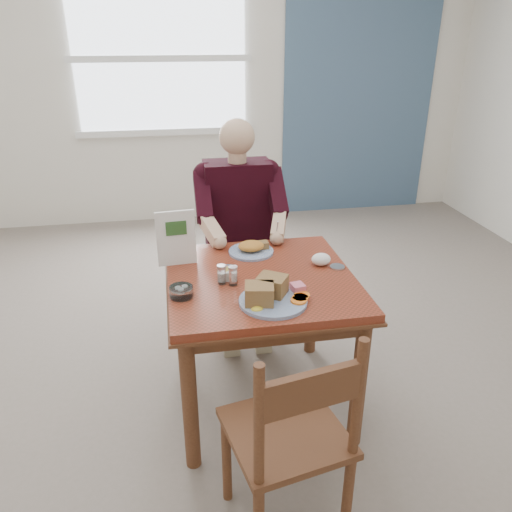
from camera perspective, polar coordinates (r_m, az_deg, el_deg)
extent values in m
plane|color=#72685C|center=(2.85, 0.51, -15.91)|extent=(6.00, 6.00, 0.00)
plane|color=silver|center=(5.17, -6.00, 19.37)|extent=(5.50, 0.00, 5.50)
cube|color=#425D7A|center=(5.51, 11.85, 19.33)|extent=(1.60, 0.02, 2.80)
ellipsoid|color=yellow|center=(2.12, 0.11, -6.17)|extent=(0.06, 0.04, 0.03)
ellipsoid|color=white|center=(2.56, 7.45, -0.37)|extent=(0.12, 0.11, 0.06)
cylinder|color=silver|center=(2.55, 9.27, -1.25)|extent=(0.09, 0.09, 0.01)
cube|color=white|center=(5.11, -10.87, 21.29)|extent=(1.60, 0.02, 1.30)
cube|color=white|center=(5.18, -10.27, 13.77)|extent=(1.72, 0.04, 0.06)
cube|color=white|center=(5.10, -10.87, 21.28)|extent=(1.72, 0.04, 0.06)
cube|color=maroon|center=(2.44, 0.57, -2.75)|extent=(0.90, 0.90, 0.04)
cube|color=brown|center=(2.46, 0.57, -3.32)|extent=(0.92, 0.92, 0.01)
cylinder|color=brown|center=(2.29, -7.57, -16.36)|extent=(0.07, 0.07, 0.71)
cylinder|color=brown|center=(2.43, 11.68, -14.02)|extent=(0.07, 0.07, 0.71)
cylinder|color=brown|center=(2.93, -8.47, -6.43)|extent=(0.07, 0.07, 0.71)
cylinder|color=brown|center=(3.04, 6.42, -5.12)|extent=(0.07, 0.07, 0.71)
cube|color=brown|center=(2.15, 2.53, -9.10)|extent=(0.80, 0.03, 0.08)
cube|color=brown|center=(2.82, -0.92, -0.45)|extent=(0.80, 0.03, 0.08)
cube|color=brown|center=(2.44, -8.50, -4.93)|extent=(0.03, 0.80, 0.08)
cube|color=brown|center=(2.57, 9.15, -3.40)|extent=(0.03, 0.80, 0.08)
cylinder|color=brown|center=(3.16, -4.65, -6.50)|extent=(0.04, 0.04, 0.45)
cylinder|color=brown|center=(3.21, 1.79, -5.93)|extent=(0.04, 0.04, 0.45)
cylinder|color=brown|center=(3.47, -5.27, -3.49)|extent=(0.04, 0.04, 0.45)
cylinder|color=brown|center=(3.52, 0.58, -3.01)|extent=(0.04, 0.04, 0.45)
cube|color=brown|center=(3.22, -1.94, -0.94)|extent=(0.42, 0.42, 0.03)
cylinder|color=brown|center=(3.28, -5.59, 3.87)|extent=(0.04, 0.04, 0.50)
cylinder|color=brown|center=(3.32, 0.62, 4.27)|extent=(0.04, 0.04, 0.50)
cube|color=brown|center=(3.26, -2.50, 5.72)|extent=(0.38, 0.03, 0.14)
cylinder|color=brown|center=(2.24, -3.38, -22.10)|extent=(0.05, 0.05, 0.45)
cylinder|color=brown|center=(2.33, 5.56, -19.69)|extent=(0.05, 0.05, 0.45)
cylinder|color=brown|center=(2.13, 10.37, -25.80)|extent=(0.05, 0.05, 0.45)
cube|color=brown|center=(1.99, 3.39, -19.48)|extent=(0.49, 0.49, 0.03)
cylinder|color=brown|center=(1.66, 0.34, -19.26)|extent=(0.04, 0.04, 0.50)
cylinder|color=brown|center=(1.79, 11.55, -15.98)|extent=(0.04, 0.04, 0.50)
cube|color=brown|center=(1.65, 6.37, -15.06)|extent=(0.38, 0.10, 0.14)
cube|color=tan|center=(3.07, -3.48, -0.76)|extent=(0.13, 0.38, 0.12)
cube|color=tan|center=(3.10, 0.19, -0.48)|extent=(0.13, 0.38, 0.12)
cube|color=tan|center=(3.06, -2.92, -7.28)|extent=(0.10, 0.10, 0.48)
cube|color=tan|center=(3.08, 0.80, -6.94)|extent=(0.10, 0.10, 0.48)
cube|color=black|center=(3.11, -2.12, 5.55)|extent=(0.40, 0.22, 0.58)
sphere|color=black|center=(3.03, -5.80, 9.26)|extent=(0.15, 0.15, 0.15)
sphere|color=black|center=(3.08, 1.37, 9.63)|extent=(0.15, 0.15, 0.15)
cylinder|color=tan|center=(3.00, -2.16, 11.03)|extent=(0.11, 0.11, 0.08)
sphere|color=tan|center=(2.98, -2.20, 13.46)|extent=(0.21, 0.21, 0.21)
cube|color=black|center=(2.94, -6.10, 6.77)|extent=(0.09, 0.29, 0.27)
cube|color=black|center=(3.00, 2.35, 7.26)|extent=(0.09, 0.29, 0.27)
sphere|color=black|center=(2.87, -5.83, 4.18)|extent=(0.09, 0.09, 0.09)
sphere|color=black|center=(2.93, 2.80, 4.73)|extent=(0.09, 0.09, 0.09)
cube|color=tan|center=(2.80, -5.03, 2.92)|extent=(0.14, 0.23, 0.14)
cube|color=tan|center=(2.85, 2.60, 3.43)|extent=(0.14, 0.23, 0.14)
sphere|color=tan|center=(2.73, -4.19, 1.60)|extent=(0.08, 0.08, 0.08)
sphere|color=tan|center=(2.78, 2.39, 2.06)|extent=(0.08, 0.08, 0.08)
cylinder|color=silver|center=(2.76, 2.41, 3.02)|extent=(0.01, 0.05, 0.12)
cylinder|color=white|center=(2.20, 1.96, -5.19)|extent=(0.38, 0.38, 0.02)
cube|color=#AE814D|center=(2.15, 0.39, -4.35)|extent=(0.14, 0.13, 0.08)
cube|color=#AE814D|center=(2.23, 1.85, -3.33)|extent=(0.16, 0.16, 0.08)
cylinder|color=orange|center=(2.19, 4.89, -5.09)|extent=(0.10, 0.10, 0.01)
cylinder|color=orange|center=(2.21, 5.08, -4.78)|extent=(0.09, 0.09, 0.01)
cylinder|color=orange|center=(2.23, 5.26, -4.49)|extent=(0.08, 0.08, 0.01)
cube|color=#E66D85|center=(2.27, 4.79, -3.58)|extent=(0.07, 0.07, 0.03)
cylinder|color=white|center=(2.69, -0.56, 0.51)|extent=(0.26, 0.26, 0.01)
ellipsoid|color=orange|center=(2.67, -0.57, 1.15)|extent=(0.15, 0.13, 0.05)
cube|color=#AE814D|center=(2.70, 0.45, 1.26)|extent=(0.09, 0.06, 0.04)
cylinder|color=white|center=(2.41, -3.35, -2.03)|extent=(0.09, 0.09, 0.05)
cube|color=pink|center=(2.40, -3.58, -1.37)|extent=(0.03, 0.02, 0.02)
cube|color=#6699D8|center=(2.41, -3.08, -1.23)|extent=(0.03, 0.02, 0.02)
cube|color=#EAD159|center=(2.39, -3.32, -1.49)|extent=(0.03, 0.03, 0.02)
cube|color=white|center=(2.41, -3.73, -1.24)|extent=(0.03, 0.01, 0.02)
cylinder|color=white|center=(2.35, -3.94, -2.30)|extent=(0.05, 0.05, 0.08)
cylinder|color=silver|center=(2.33, -3.98, -1.26)|extent=(0.06, 0.06, 0.02)
cylinder|color=white|center=(2.34, -2.63, -2.44)|extent=(0.05, 0.05, 0.08)
cylinder|color=silver|center=(2.32, -2.66, -1.40)|extent=(0.06, 0.06, 0.02)
cylinder|color=white|center=(2.27, -8.54, -4.07)|extent=(0.11, 0.11, 0.05)
cylinder|color=white|center=(2.26, -8.91, -3.73)|extent=(0.03, 0.03, 0.02)
cylinder|color=white|center=(2.27, -8.15, -3.57)|extent=(0.03, 0.03, 0.02)
cylinder|color=white|center=(2.25, -8.58, -3.91)|extent=(0.03, 0.03, 0.02)
cube|color=white|center=(2.53, -9.12, 2.02)|extent=(0.20, 0.03, 0.29)
cube|color=#2D5926|center=(2.50, -9.11, 3.14)|extent=(0.10, 0.01, 0.07)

